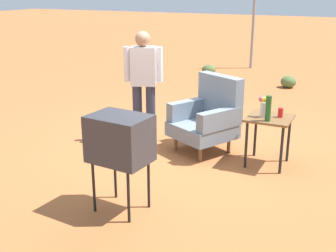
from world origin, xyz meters
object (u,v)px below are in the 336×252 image
side_table (269,124)px  road_sign (254,19)px  person_standing (144,80)px  soda_can_red (280,113)px  bottle_wine_green (268,108)px  flower_vase (264,106)px  armchair (208,116)px  tv_on_stand (120,139)px

side_table → road_sign: 7.16m
person_standing → soda_can_red: bearing=-1.9°
side_table → soda_can_red: (0.12, 0.05, 0.16)m
bottle_wine_green → road_sign: bearing=106.9°
soda_can_red → flower_vase: size_ratio=0.46×
road_sign → flower_vase: bearing=-73.5°
side_table → person_standing: 1.94m
side_table → person_standing: bearing=176.6°
person_standing → side_table: bearing=-3.4°
bottle_wine_green → soda_can_red: (0.11, 0.22, -0.10)m
road_sign → soda_can_red: road_sign is taller
bottle_wine_green → side_table: bearing=94.2°
armchair → tv_on_stand: bearing=-95.2°
side_table → flower_vase: 0.26m
flower_vase → armchair: bearing=166.7°
armchair → side_table: size_ratio=1.63×
side_table → flower_vase: bearing=-155.1°
tv_on_stand → road_sign: 8.74m
tv_on_stand → armchair: bearing=84.8°
armchair → person_standing: 1.10m
road_sign → bottle_wine_green: bearing=-73.1°
armchair → side_table: (0.90, -0.16, 0.06)m
road_sign → soda_can_red: size_ratio=20.00×
armchair → tv_on_stand: (-0.18, -2.02, 0.28)m
tv_on_stand → bottle_wine_green: size_ratio=3.22×
armchair → tv_on_stand: armchair is taller
armchair → tv_on_stand: size_ratio=1.03×
armchair → soda_can_red: size_ratio=8.69×
side_table → person_standing: (-1.90, 0.11, 0.38)m
flower_vase → soda_can_red: bearing=22.7°
armchair → flower_vase: size_ratio=4.00×
armchair → road_sign: 6.80m
soda_can_red → flower_vase: (-0.20, -0.08, 0.09)m
tv_on_stand → road_sign: (-1.02, 8.66, 0.60)m
side_table → road_sign: road_sign is taller
armchair → tv_on_stand: 2.05m
bottle_wine_green → soda_can_red: 0.27m
tv_on_stand → person_standing: person_standing is taller
soda_can_red → side_table: bearing=-158.8°
road_sign → soda_can_red: (2.22, -6.74, -0.67)m
tv_on_stand → person_standing: (-0.82, 1.98, 0.16)m
side_table → tv_on_stand: (-1.08, -1.86, 0.23)m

